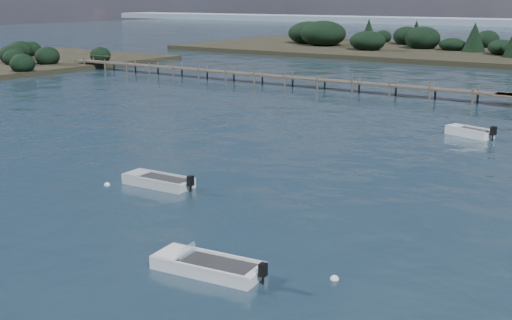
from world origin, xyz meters
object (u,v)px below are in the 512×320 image
Objects in this scene: dinghy_mid_white_a at (208,268)px; dinghy_mid_grey at (158,183)px; jetty at (289,77)px; tender_far_white at (469,134)px.

dinghy_mid_grey is at bearing 142.16° from dinghy_mid_white_a.
dinghy_mid_grey is 41.52m from jetty.
tender_far_white is at bearing -31.74° from jetty.
dinghy_mid_white_a is 0.07× the size of jetty.
jetty is at bearing 148.26° from tender_far_white.
jetty is (-25.67, 15.88, 0.80)m from tender_far_white.
tender_far_white is 0.06× the size of jetty.
tender_far_white reaches higher than dinghy_mid_white_a.
dinghy_mid_white_a is 1.06× the size of dinghy_mid_grey.
tender_far_white is (0.58, 29.78, 0.05)m from dinghy_mid_white_a.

